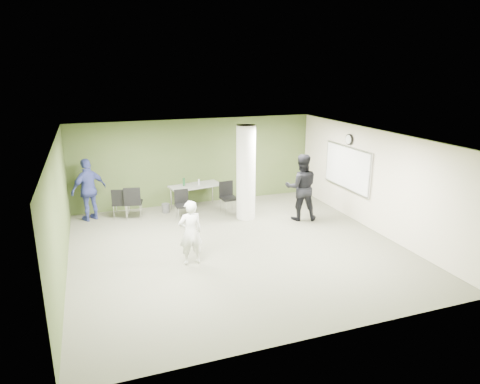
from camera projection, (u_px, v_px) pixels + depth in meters
name	position (u px, v px, depth m)	size (l,w,h in m)	color
floor	(236.00, 247.00, 10.82)	(8.00, 8.00, 0.00)	#565544
ceiling	(236.00, 137.00, 10.03)	(8.00, 8.00, 0.00)	white
wall_back	(196.00, 162.00, 14.04)	(8.00, 0.02, 2.80)	#425427
wall_left	(60.00, 212.00, 9.13)	(0.02, 8.00, 2.80)	#425427
wall_right_cream	(374.00, 180.00, 11.71)	(0.02, 8.00, 2.80)	beige
column	(246.00, 173.00, 12.55)	(0.56, 0.56, 2.80)	silver
whiteboard	(347.00, 168.00, 12.74)	(0.05, 2.30, 1.30)	silver
wall_clock	(349.00, 139.00, 12.50)	(0.06, 0.32, 0.32)	black
folding_table	(195.00, 187.00, 13.61)	(1.74, 1.00, 1.03)	gray
wastebasket	(166.00, 208.00, 13.38)	(0.25, 0.25, 0.28)	#4C4C4C
chair_back_left	(133.00, 200.00, 12.65)	(0.60, 0.60, 1.01)	black
chair_back_right	(120.00, 201.00, 12.73)	(0.57, 0.57, 0.94)	black
chair_table_left	(182.00, 202.00, 12.76)	(0.44, 0.44, 0.88)	black
chair_table_right	(228.00, 195.00, 13.30)	(0.54, 0.54, 0.97)	black
woman_white	(190.00, 233.00, 9.72)	(0.56, 0.37, 1.53)	silver
man_black	(301.00, 187.00, 12.55)	(0.96, 0.75, 1.98)	black
man_blue	(89.00, 190.00, 12.53)	(1.09, 0.45, 1.86)	#3A4491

